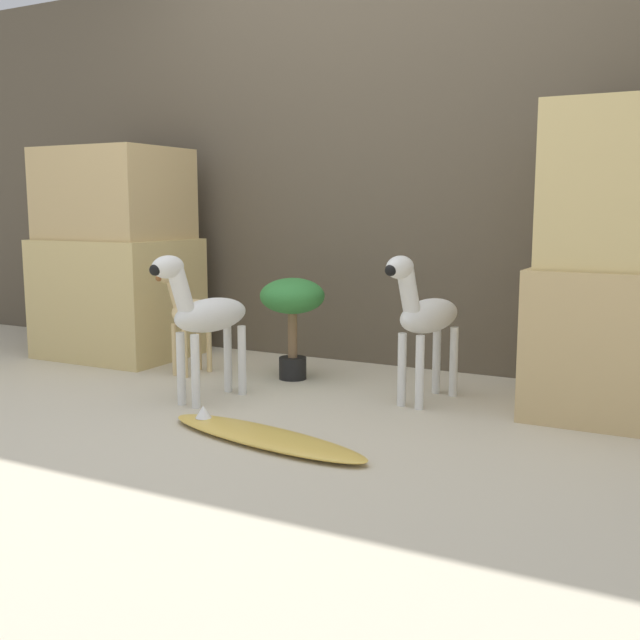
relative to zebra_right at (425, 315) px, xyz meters
The scene contains 9 objects.
ground_plane 1.02m from the zebra_right, 126.36° to the right, with size 14.00×14.00×0.00m, color beige.
wall_back 1.14m from the zebra_right, 128.07° to the left, with size 6.40×0.08×2.20m.
rock_pillar_left 1.97m from the zebra_right, behind, with size 0.81×0.64×1.19m.
rock_pillar_right 0.89m from the zebra_right, 13.24° to the left, with size 0.81×0.64×1.28m.
zebra_right is the anchor object (origin of this frame).
zebra_left 0.97m from the zebra_right, 153.71° to the right, with size 0.22×0.55×0.67m.
giraffe_figurine 1.28m from the zebra_right, behind, with size 0.17×0.35×0.56m.
potted_palm_front 0.76m from the zebra_right, 169.69° to the left, with size 0.33×0.33×0.51m.
surfboard 0.95m from the zebra_right, 112.56° to the right, with size 0.95×0.38×0.09m.
Camera 1 is at (1.66, -2.33, 0.87)m, focal length 42.00 mm.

